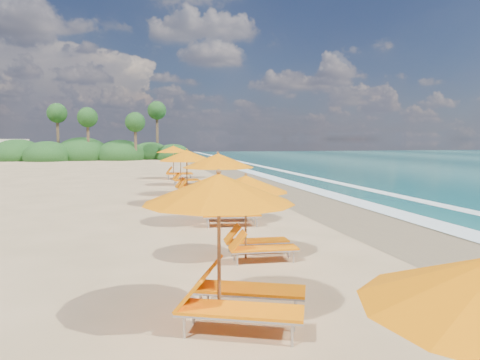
{
  "coord_description": "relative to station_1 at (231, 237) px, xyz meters",
  "views": [
    {
      "loc": [
        -3.89,
        -16.62,
        2.78
      ],
      "look_at": [
        0.0,
        0.0,
        1.2
      ],
      "focal_mm": 33.06,
      "sensor_mm": 36.0,
      "label": 1
    }
  ],
  "objects": [
    {
      "name": "station_2",
      "position": [
        1.24,
        3.43,
        -0.19
      ],
      "size": [
        2.23,
        2.08,
        2.01
      ],
      "rotation": [
        0.0,
        0.0,
        -0.06
      ],
      "color": "olive",
      "rests_on": "ground"
    },
    {
      "name": "station_7",
      "position": [
        1.33,
        24.77,
        0.02
      ],
      "size": [
        2.64,
        2.45,
        2.38
      ],
      "rotation": [
        0.0,
        0.0,
        -0.05
      ],
      "color": "olive",
      "rests_on": "ground"
    },
    {
      "name": "treeline",
      "position": [
        -7.4,
        55.73,
        -0.31
      ],
      "size": [
        25.8,
        8.8,
        9.74
      ],
      "color": "#163D14",
      "rests_on": "ground"
    },
    {
      "name": "station_5",
      "position": [
        1.25,
        15.55,
        -0.02
      ],
      "size": [
        2.59,
        2.43,
        2.3
      ],
      "rotation": [
        0.0,
        0.0,
        0.08
      ],
      "color": "olive",
      "rests_on": "ground"
    },
    {
      "name": "wet_sand",
      "position": [
        6.54,
        10.22,
        -1.3
      ],
      "size": [
        4.0,
        160.0,
        0.01
      ],
      "primitive_type": "cube",
      "color": "#897851",
      "rests_on": "ground"
    },
    {
      "name": "station_1",
      "position": [
        0.0,
        0.0,
        0.0
      ],
      "size": [
        3.04,
        3.01,
        2.34
      ],
      "rotation": [
        0.0,
        0.0,
        -0.4
      ],
      "color": "olive",
      "rests_on": "ground"
    },
    {
      "name": "station_6",
      "position": [
        1.37,
        20.34,
        -0.18
      ],
      "size": [
        2.21,
        2.05,
        2.01
      ],
      "rotation": [
        0.0,
        0.0,
        0.04
      ],
      "color": "olive",
      "rests_on": "ground"
    },
    {
      "name": "station_3",
      "position": [
        1.4,
        7.69,
        0.03
      ],
      "size": [
        2.76,
        2.6,
        2.39
      ],
      "rotation": [
        0.0,
        0.0,
        -0.12
      ],
      "color": "olive",
      "rests_on": "ground"
    },
    {
      "name": "ground",
      "position": [
        2.54,
        10.22,
        -1.31
      ],
      "size": [
        160.0,
        160.0,
        0.0
      ],
      "primitive_type": "plane",
      "color": "tan",
      "rests_on": "ground"
    },
    {
      "name": "station_4",
      "position": [
        0.88,
        12.16,
        0.03
      ],
      "size": [
        2.93,
        2.82,
        2.39
      ],
      "rotation": [
        0.0,
        0.0,
        -0.22
      ],
      "color": "olive",
      "rests_on": "ground"
    },
    {
      "name": "surf_foam",
      "position": [
        9.24,
        10.22,
        -1.28
      ],
      "size": [
        4.0,
        160.0,
        0.01
      ],
      "color": "white",
      "rests_on": "ground"
    }
  ]
}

